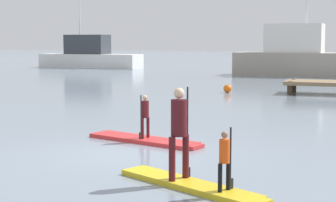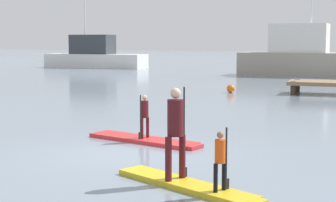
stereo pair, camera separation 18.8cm
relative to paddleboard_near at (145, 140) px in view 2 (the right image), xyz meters
The scene contains 9 objects.
ground_plane 1.57m from the paddleboard_near, 85.61° to the right, with size 240.00×240.00×0.00m, color gray.
paddleboard_near is the anchor object (origin of this frame).
paddler_child_solo 0.68m from the paddleboard_near, 84.83° to the right, with size 0.25×0.39×1.14m.
paddleboard_far 4.58m from the paddleboard_near, 57.74° to the right, with size 3.13×1.90×0.10m.
paddler_adult 4.44m from the paddleboard_near, 59.77° to the right, with size 0.40×0.48×1.69m.
paddler_child_front 5.29m from the paddleboard_near, 53.24° to the right, with size 0.24×0.34×1.07m.
fishing_boat_white_large 28.26m from the paddleboard_near, 87.62° to the left, with size 10.53×3.43×10.73m.
motor_boat_small_navy 39.00m from the paddleboard_near, 119.76° to the left, with size 9.98×2.76×7.07m.
mooring_buoy_mid 13.82m from the paddleboard_near, 94.41° to the left, with size 0.42×0.42×0.42m, color orange.
Camera 2 is at (5.30, -11.38, 2.64)m, focal length 58.28 mm.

